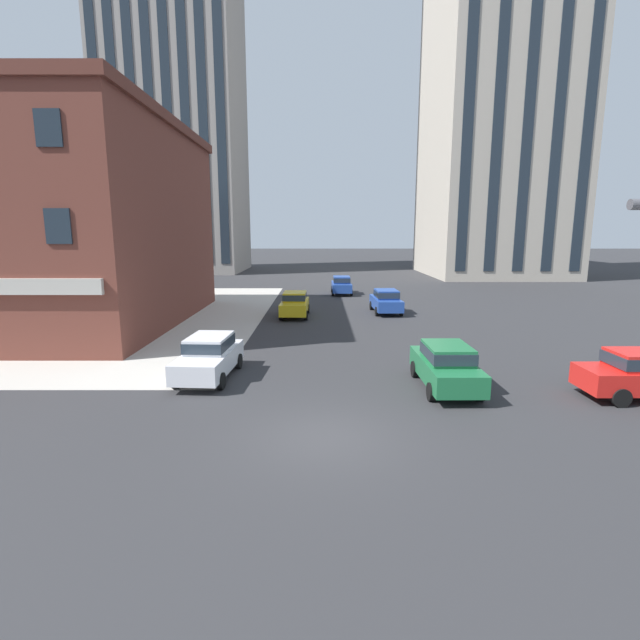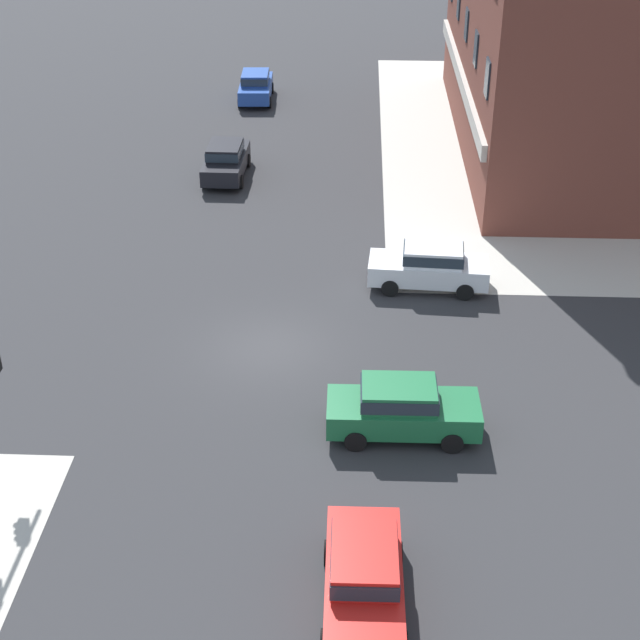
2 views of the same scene
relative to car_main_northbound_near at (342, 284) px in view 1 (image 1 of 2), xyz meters
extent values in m
plane|color=#2D2D30|center=(-1.88, -31.34, -0.92)|extent=(320.00, 320.00, 0.00)
cube|color=#B7B2A8|center=(-21.88, -11.34, -0.92)|extent=(32.00, 32.00, 0.02)
cube|color=#23479E|center=(0.00, 0.05, -0.22)|extent=(1.77, 4.40, 0.76)
cube|color=#23479E|center=(0.00, -0.10, 0.46)|extent=(1.50, 2.12, 0.60)
cube|color=#232D38|center=(0.00, -0.10, 0.46)|extent=(1.54, 2.20, 0.40)
cylinder|color=black|center=(-0.83, 1.42, -0.60)|extent=(0.22, 0.64, 0.64)
cylinder|color=black|center=(0.84, 1.41, -0.60)|extent=(0.22, 0.64, 0.64)
cylinder|color=black|center=(-0.84, -1.31, -0.60)|extent=(0.22, 0.64, 0.64)
cylinder|color=black|center=(0.83, -1.31, -0.60)|extent=(0.22, 0.64, 0.64)
cylinder|color=black|center=(7.91, -27.35, -0.60)|extent=(0.64, 0.23, 0.64)
cylinder|color=black|center=(7.93, -29.02, -0.60)|extent=(0.64, 0.23, 0.64)
cube|color=#23479E|center=(2.72, -10.39, -0.22)|extent=(1.91, 4.46, 0.76)
cube|color=#23479E|center=(2.73, -10.54, 0.46)|extent=(1.57, 2.16, 0.60)
cube|color=#232D38|center=(2.73, -10.54, 0.46)|extent=(1.61, 2.25, 0.40)
cylinder|color=black|center=(1.84, -9.06, -0.60)|extent=(0.24, 0.65, 0.64)
cylinder|color=black|center=(3.51, -9.00, -0.60)|extent=(0.24, 0.65, 0.64)
cylinder|color=black|center=(1.93, -11.78, -0.60)|extent=(0.24, 0.65, 0.64)
cylinder|color=black|center=(3.60, -11.73, -0.60)|extent=(0.24, 0.65, 0.64)
cube|color=gold|center=(-3.74, -11.95, -0.22)|extent=(1.85, 4.44, 0.76)
cube|color=gold|center=(-3.74, -11.80, 0.46)|extent=(1.54, 2.14, 0.60)
cube|color=#232D38|center=(-3.74, -11.80, 0.46)|extent=(1.58, 2.23, 0.40)
cylinder|color=black|center=(-2.94, -13.33, -0.60)|extent=(0.23, 0.64, 0.64)
cylinder|color=black|center=(-4.61, -13.29, -0.60)|extent=(0.23, 0.64, 0.64)
cylinder|color=black|center=(-2.88, -10.60, -0.60)|extent=(0.23, 0.64, 0.64)
cylinder|color=black|center=(-4.55, -10.57, -0.60)|extent=(0.23, 0.64, 0.64)
cube|color=silver|center=(-6.40, -25.83, -0.22)|extent=(2.04, 4.51, 0.76)
cube|color=silver|center=(-6.39, -25.69, 0.46)|extent=(1.63, 2.21, 0.60)
cube|color=#232D38|center=(-6.39, -25.69, 0.46)|extent=(1.67, 2.30, 0.40)
cylinder|color=black|center=(-5.65, -27.25, -0.60)|extent=(0.26, 0.65, 0.64)
cylinder|color=black|center=(-7.32, -27.14, -0.60)|extent=(0.26, 0.65, 0.64)
cylinder|color=black|center=(-5.47, -24.53, -0.60)|extent=(0.26, 0.65, 0.64)
cylinder|color=black|center=(-7.14, -24.42, -0.60)|extent=(0.26, 0.65, 0.64)
cube|color=#1E6B3D|center=(2.63, -27.06, -0.22)|extent=(1.80, 4.42, 0.76)
cube|color=#1E6B3D|center=(2.63, -27.21, 0.46)|extent=(1.52, 2.13, 0.60)
cube|color=#232D38|center=(2.63, -27.21, 0.46)|extent=(1.55, 2.22, 0.40)
cylinder|color=black|center=(1.78, -25.71, -0.60)|extent=(0.23, 0.64, 0.64)
cylinder|color=black|center=(3.45, -25.69, -0.60)|extent=(0.23, 0.64, 0.64)
cylinder|color=black|center=(1.80, -28.43, -0.60)|extent=(0.23, 0.64, 0.64)
cylinder|color=black|center=(3.48, -28.42, -0.60)|extent=(0.23, 0.64, 0.64)
cube|color=#1E2833|center=(-13.18, -23.38, 5.03)|extent=(1.10, 0.08, 1.50)
cube|color=#1E2833|center=(-13.18, -23.38, 9.00)|extent=(1.10, 0.08, 1.50)
cube|color=#B2A899|center=(20.95, 20.86, 30.51)|extent=(16.61, 19.57, 62.85)
camera|label=1|loc=(-2.01, -43.79, 4.76)|focal=26.40mm
camera|label=2|loc=(24.74, -28.51, 15.87)|focal=52.87mm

